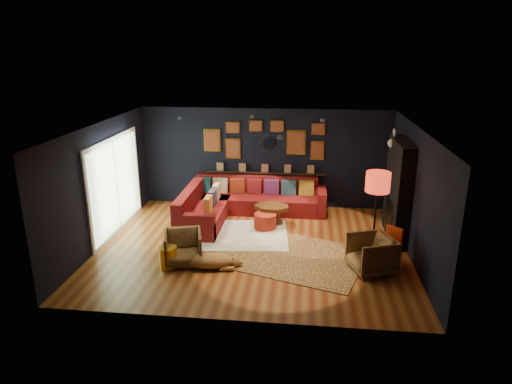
# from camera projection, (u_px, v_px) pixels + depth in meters

# --- Properties ---
(floor) EXTENTS (6.50, 6.50, 0.00)m
(floor) POSITION_uv_depth(u_px,v_px,m) (253.00, 247.00, 9.79)
(floor) COLOR #9A5F28
(floor) RESTS_ON ground
(room_walls) EXTENTS (6.50, 6.50, 6.50)m
(room_walls) POSITION_uv_depth(u_px,v_px,m) (253.00, 176.00, 9.30)
(room_walls) COLOR black
(room_walls) RESTS_ON ground
(sectional) EXTENTS (3.41, 2.69, 0.86)m
(sectional) POSITION_uv_depth(u_px,v_px,m) (237.00, 204.00, 11.47)
(sectional) COLOR maroon
(sectional) RESTS_ON ground
(ledge) EXTENTS (3.20, 0.12, 0.04)m
(ledge) POSITION_uv_depth(u_px,v_px,m) (265.00, 173.00, 12.04)
(ledge) COLOR black
(ledge) RESTS_ON room_walls
(gallery_wall) EXTENTS (3.15, 0.04, 1.02)m
(gallery_wall) POSITION_uv_depth(u_px,v_px,m) (265.00, 139.00, 11.81)
(gallery_wall) COLOR gold
(gallery_wall) RESTS_ON room_walls
(sunburst_mirror) EXTENTS (0.47, 0.16, 0.47)m
(sunburst_mirror) POSITION_uv_depth(u_px,v_px,m) (269.00, 143.00, 11.83)
(sunburst_mirror) COLOR silver
(sunburst_mirror) RESTS_ON room_walls
(fireplace) EXTENTS (0.31, 1.60, 2.20)m
(fireplace) POSITION_uv_depth(u_px,v_px,m) (397.00, 194.00, 10.00)
(fireplace) COLOR black
(fireplace) RESTS_ON ground
(deer_head) EXTENTS (0.50, 0.28, 0.45)m
(deer_head) POSITION_uv_depth(u_px,v_px,m) (400.00, 143.00, 10.15)
(deer_head) COLOR white
(deer_head) RESTS_ON fireplace
(sliding_door) EXTENTS (0.06, 2.80, 2.20)m
(sliding_door) POSITION_uv_depth(u_px,v_px,m) (116.00, 185.00, 10.37)
(sliding_door) COLOR white
(sliding_door) RESTS_ON ground
(ceiling_spots) EXTENTS (3.30, 2.50, 0.06)m
(ceiling_spots) POSITION_uv_depth(u_px,v_px,m) (257.00, 122.00, 9.76)
(ceiling_spots) COLOR black
(ceiling_spots) RESTS_ON room_walls
(shag_rug) EXTENTS (2.61, 2.02, 0.03)m
(shag_rug) POSITION_uv_depth(u_px,v_px,m) (233.00, 235.00, 10.38)
(shag_rug) COLOR silver
(shag_rug) RESTS_ON ground
(leopard_rug) EXTENTS (3.48, 2.95, 0.02)m
(leopard_rug) POSITION_uv_depth(u_px,v_px,m) (289.00, 256.00, 9.38)
(leopard_rug) COLOR tan
(leopard_rug) RESTS_ON ground
(coffee_table) EXTENTS (0.96, 0.77, 0.43)m
(coffee_table) POSITION_uv_depth(u_px,v_px,m) (272.00, 209.00, 10.96)
(coffee_table) COLOR #5A3418
(coffee_table) RESTS_ON shag_rug
(pouf) EXTENTS (0.53, 0.53, 0.35)m
(pouf) POSITION_uv_depth(u_px,v_px,m) (265.00, 221.00, 10.69)
(pouf) COLOR #A42A1B
(pouf) RESTS_ON shag_rug
(armchair_left) EXTENTS (0.87, 0.83, 0.73)m
(armchair_left) POSITION_uv_depth(u_px,v_px,m) (183.00, 246.00, 8.96)
(armchair_left) COLOR tan
(armchair_left) RESTS_ON ground
(armchair_right) EXTENTS (0.93, 0.96, 0.78)m
(armchair_right) POSITION_uv_depth(u_px,v_px,m) (371.00, 252.00, 8.64)
(armchair_right) COLOR tan
(armchair_right) RESTS_ON ground
(gold_stool) EXTENTS (0.35, 0.35, 0.44)m
(gold_stool) POSITION_uv_depth(u_px,v_px,m) (168.00, 257.00, 8.83)
(gold_stool) COLOR gold
(gold_stool) RESTS_ON ground
(orange_chair) EXTENTS (0.50, 0.50, 0.75)m
(orange_chair) POSITION_uv_depth(u_px,v_px,m) (391.00, 243.00, 8.93)
(orange_chair) COLOR black
(orange_chair) RESTS_ON ground
(floor_lamp) EXTENTS (0.48, 0.48, 1.76)m
(floor_lamp) POSITION_uv_depth(u_px,v_px,m) (378.00, 185.00, 9.02)
(floor_lamp) COLOR black
(floor_lamp) RESTS_ON ground
(dog) EXTENTS (1.33, 0.78, 0.40)m
(dog) POSITION_uv_depth(u_px,v_px,m) (210.00, 258.00, 8.80)
(dog) COLOR olive
(dog) RESTS_ON leopard_rug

